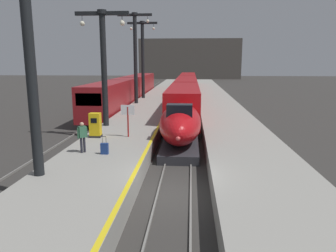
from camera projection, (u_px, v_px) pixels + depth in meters
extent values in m
plane|color=#33302D|center=(174.00, 196.00, 14.42)|extent=(260.00, 260.00, 0.00)
cube|color=gray|center=(152.00, 107.00, 38.81)|extent=(4.80, 110.00, 1.05)
cube|color=gray|center=(219.00, 108.00, 38.23)|extent=(4.80, 110.00, 1.05)
cube|color=yellow|center=(170.00, 103.00, 38.54)|extent=(0.20, 107.80, 0.01)
cube|color=slate|center=(180.00, 108.00, 41.35)|extent=(0.08, 110.00, 0.12)
cube|color=slate|center=(191.00, 108.00, 41.25)|extent=(0.08, 110.00, 0.12)
cube|color=slate|center=(118.00, 108.00, 41.93)|extent=(0.08, 110.00, 0.12)
cube|color=slate|center=(129.00, 108.00, 41.82)|extent=(0.08, 110.00, 0.12)
ellipsoid|color=#B20F14|center=(180.00, 123.00, 21.86)|extent=(2.78, 7.94, 2.56)
cube|color=#28282D|center=(180.00, 146.00, 21.78)|extent=(2.46, 6.75, 0.55)
cube|color=black|center=(180.00, 111.00, 19.91)|extent=(1.59, 1.00, 0.90)
sphere|color=#F24C4C|center=(178.00, 138.00, 18.09)|extent=(0.28, 0.28, 0.28)
cube|color=#B20F14|center=(184.00, 102.00, 30.99)|extent=(2.90, 14.00, 3.05)
cube|color=black|center=(169.00, 97.00, 30.99)|extent=(0.04, 11.90, 0.80)
cube|color=black|center=(199.00, 97.00, 30.78)|extent=(0.04, 11.90, 0.80)
cube|color=silver|center=(184.00, 115.00, 31.24)|extent=(2.92, 13.30, 0.24)
cube|color=black|center=(182.00, 130.00, 26.96)|extent=(2.03, 2.20, 0.56)
cube|color=black|center=(185.00, 114.00, 35.73)|extent=(2.03, 2.20, 0.56)
cube|color=#B20F14|center=(186.00, 89.00, 47.23)|extent=(2.90, 18.00, 3.05)
cube|color=black|center=(177.00, 85.00, 47.22)|extent=(0.04, 15.84, 0.80)
cube|color=black|center=(196.00, 85.00, 47.02)|extent=(0.04, 15.84, 0.80)
cube|color=black|center=(186.00, 106.00, 41.59)|extent=(2.03, 2.20, 0.56)
cube|color=black|center=(187.00, 96.00, 53.57)|extent=(2.03, 2.20, 0.56)
cube|color=#B20F14|center=(188.00, 81.00, 65.42)|extent=(2.90, 18.00, 3.05)
cube|color=black|center=(181.00, 79.00, 65.41)|extent=(0.04, 15.84, 0.80)
cube|color=black|center=(195.00, 79.00, 65.21)|extent=(0.04, 15.84, 0.80)
cube|color=black|center=(187.00, 93.00, 59.79)|extent=(2.03, 2.20, 0.56)
cube|color=black|center=(188.00, 88.00, 71.76)|extent=(2.03, 2.20, 0.56)
cube|color=maroon|center=(114.00, 96.00, 36.38)|extent=(2.85, 18.00, 3.30)
cube|color=black|center=(88.00, 100.00, 27.50)|extent=(2.28, 0.08, 1.10)
cube|color=black|center=(101.00, 91.00, 36.38)|extent=(0.04, 15.30, 0.90)
cube|color=black|center=(126.00, 92.00, 36.19)|extent=(0.04, 15.30, 0.90)
cube|color=black|center=(100.00, 121.00, 31.12)|extent=(2.00, 2.00, 0.52)
cube|color=black|center=(124.00, 106.00, 42.39)|extent=(2.00, 2.00, 0.52)
cube|color=maroon|center=(140.00, 85.00, 54.58)|extent=(2.85, 18.00, 3.30)
cylinder|color=black|center=(29.00, 53.00, 13.04)|extent=(0.44, 0.44, 10.46)
cylinder|color=black|center=(104.00, 70.00, 24.20)|extent=(0.44, 0.44, 8.61)
cylinder|color=black|center=(102.00, 12.00, 23.39)|extent=(0.68, 0.68, 0.30)
cube|color=black|center=(102.00, 13.00, 23.41)|extent=(4.00, 0.24, 0.28)
cylinder|color=black|center=(82.00, 19.00, 23.58)|extent=(0.03, 0.03, 0.60)
sphere|color=#EFEACC|center=(82.00, 23.00, 23.65)|extent=(0.36, 0.36, 0.36)
cylinder|color=black|center=(122.00, 18.00, 23.37)|extent=(0.03, 0.03, 0.60)
sphere|color=#EFEACC|center=(122.00, 23.00, 23.44)|extent=(0.36, 0.36, 0.36)
cylinder|color=black|center=(135.00, 59.00, 37.68)|extent=(0.44, 0.44, 10.44)
cylinder|color=black|center=(135.00, 14.00, 36.69)|extent=(0.68, 0.68, 0.30)
cube|color=black|center=(135.00, 15.00, 36.71)|extent=(4.00, 0.24, 0.28)
cylinder|color=black|center=(122.00, 18.00, 36.88)|extent=(0.03, 0.03, 0.60)
sphere|color=#EFEACC|center=(122.00, 21.00, 36.95)|extent=(0.36, 0.36, 0.36)
cylinder|color=black|center=(148.00, 18.00, 36.67)|extent=(0.03, 0.03, 0.60)
sphere|color=#EFEACC|center=(148.00, 21.00, 36.74)|extent=(0.36, 0.36, 0.36)
cylinder|color=black|center=(143.00, 60.00, 43.38)|extent=(0.44, 0.44, 10.20)
cylinder|color=black|center=(142.00, 22.00, 42.41)|extent=(0.68, 0.68, 0.30)
cube|color=black|center=(142.00, 23.00, 42.43)|extent=(4.00, 0.24, 0.28)
cylinder|color=black|center=(131.00, 26.00, 42.60)|extent=(0.03, 0.03, 0.60)
sphere|color=#EFEACC|center=(131.00, 29.00, 42.67)|extent=(0.36, 0.36, 0.36)
cylinder|color=black|center=(154.00, 26.00, 42.39)|extent=(0.03, 0.03, 0.60)
sphere|color=#EFEACC|center=(154.00, 28.00, 42.46)|extent=(0.36, 0.36, 0.36)
cylinder|color=#23232D|center=(84.00, 145.00, 17.52)|extent=(0.13, 0.13, 0.85)
cylinder|color=#23232D|center=(81.00, 145.00, 17.41)|extent=(0.13, 0.13, 0.85)
cube|color=#336647|center=(82.00, 132.00, 17.32)|extent=(0.43, 0.42, 0.62)
cylinder|color=#336647|center=(86.00, 132.00, 17.48)|extent=(0.09, 0.09, 0.58)
cylinder|color=#336647|center=(78.00, 133.00, 17.19)|extent=(0.09, 0.09, 0.58)
sphere|color=tan|center=(82.00, 124.00, 17.24)|extent=(0.22, 0.22, 0.22)
cube|color=navy|center=(105.00, 149.00, 17.18)|extent=(0.40, 0.22, 0.60)
cylinder|color=#262628|center=(102.00, 140.00, 17.10)|extent=(0.02, 0.02, 0.36)
cylinder|color=#262628|center=(106.00, 140.00, 17.08)|extent=(0.02, 0.02, 0.36)
cube|color=#262628|center=(104.00, 136.00, 17.05)|extent=(0.22, 0.03, 0.02)
cube|color=yellow|center=(95.00, 125.00, 21.02)|extent=(0.70, 0.56, 1.60)
cube|color=black|center=(94.00, 121.00, 20.67)|extent=(0.40, 0.02, 0.32)
cube|color=black|center=(96.00, 136.00, 21.16)|extent=(0.76, 0.62, 0.12)
cylinder|color=maroon|center=(128.00, 122.00, 21.05)|extent=(0.10, 0.10, 2.00)
cube|color=white|center=(128.00, 110.00, 20.89)|extent=(0.90, 0.06, 0.64)
cube|color=#4C4742|center=(190.00, 59.00, 112.81)|extent=(36.00, 2.00, 14.00)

